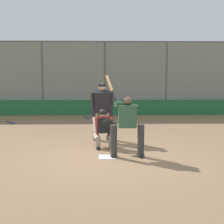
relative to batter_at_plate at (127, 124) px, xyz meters
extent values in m
plane|color=#846647|center=(0.51, 0.03, -0.85)|extent=(160.00, 160.00, 0.00)
cube|color=white|center=(0.51, 0.03, -0.84)|extent=(0.43, 0.43, 0.01)
cylinder|color=#515651|center=(-2.69, -8.31, 1.05)|extent=(0.08, 0.08, 3.79)
cylinder|color=#515651|center=(0.51, -8.31, 1.05)|extent=(0.08, 0.08, 3.79)
cylinder|color=#515651|center=(3.71, -8.31, 1.05)|extent=(0.08, 0.08, 3.79)
cube|color=gray|center=(0.51, -8.31, 1.05)|extent=(19.17, 0.01, 3.79)
cylinder|color=#515651|center=(0.51, -8.31, 2.91)|extent=(19.17, 0.06, 0.06)
cube|color=#236638|center=(0.51, -8.21, -0.47)|extent=(18.79, 0.18, 0.77)
cube|color=slate|center=(2.93, -10.33, -0.79)|extent=(13.42, 1.95, 0.12)
cube|color=slate|center=(2.93, -9.78, -0.63)|extent=(13.42, 0.55, 0.44)
cube|color=#B7BABC|center=(2.93, -9.78, -0.37)|extent=(13.42, 0.24, 0.08)
cube|color=slate|center=(2.93, -10.33, -0.47)|extent=(13.42, 0.55, 0.76)
cube|color=#B7BABC|center=(2.93, -10.33, -0.05)|extent=(13.42, 0.24, 0.08)
cube|color=slate|center=(2.93, -10.88, -0.31)|extent=(13.42, 0.55, 1.08)
cube|color=#B7BABC|center=(2.93, -10.88, 0.27)|extent=(13.42, 0.24, 0.08)
cylinder|color=#333333|center=(-0.36, 0.01, -0.43)|extent=(0.17, 0.17, 0.84)
cube|color=black|center=(-0.36, 0.01, -0.81)|extent=(0.11, 0.28, 0.08)
cylinder|color=#333333|center=(0.34, 0.01, -0.43)|extent=(0.17, 0.17, 0.84)
cube|color=black|center=(0.34, 0.01, -0.81)|extent=(0.11, 0.28, 0.08)
cube|color=#2D5138|center=(-0.01, 0.01, 0.21)|extent=(0.45, 0.26, 0.58)
sphere|color=brown|center=(-0.01, 0.01, 0.60)|extent=(0.21, 0.21, 0.21)
cylinder|color=#2D5138|center=(0.00, -0.02, 0.51)|extent=(0.59, 0.15, 0.22)
cylinder|color=#2D5138|center=(0.27, -0.02, 0.51)|extent=(0.13, 0.16, 0.16)
sphere|color=black|center=(0.28, -0.04, 0.57)|extent=(0.04, 0.04, 0.04)
cylinder|color=black|center=(0.33, -0.12, 0.71)|extent=(0.14, 0.18, 0.29)
cylinder|color=tan|center=(0.44, -0.29, 1.04)|extent=(0.22, 0.29, 0.42)
cylinder|color=gray|center=(0.38, -0.91, -0.71)|extent=(0.14, 0.14, 0.29)
cylinder|color=gray|center=(0.41, -1.10, -0.54)|extent=(0.24, 0.46, 0.22)
cube|color=black|center=(0.38, -0.91, -0.81)|extent=(0.14, 0.27, 0.08)
cylinder|color=gray|center=(0.76, -0.85, -0.71)|extent=(0.14, 0.14, 0.29)
cylinder|color=gray|center=(0.79, -1.03, -0.54)|extent=(0.24, 0.46, 0.22)
cube|color=black|center=(0.76, -0.85, -0.81)|extent=(0.14, 0.27, 0.08)
cube|color=maroon|center=(0.61, -1.11, -0.20)|extent=(0.47, 0.40, 0.52)
cube|color=black|center=(0.58, -0.97, -0.20)|extent=(0.39, 0.19, 0.43)
sphere|color=beige|center=(0.61, -1.11, 0.13)|extent=(0.19, 0.19, 0.19)
sphere|color=black|center=(0.61, -1.11, 0.17)|extent=(0.22, 0.22, 0.22)
cylinder|color=maroon|center=(0.42, -0.91, -0.03)|extent=(0.20, 0.51, 0.15)
ellipsoid|color=black|center=(0.47, -0.67, -0.07)|extent=(0.31, 0.15, 0.24)
cylinder|color=beige|center=(0.86, -1.07, -0.17)|extent=(0.13, 0.30, 0.42)
cylinder|color=gray|center=(0.43, -2.13, -0.38)|extent=(0.19, 0.19, 0.93)
cube|color=black|center=(0.43, -2.13, -0.81)|extent=(0.14, 0.29, 0.08)
cylinder|color=gray|center=(0.86, -2.08, -0.38)|extent=(0.19, 0.19, 0.93)
cube|color=black|center=(0.86, -2.08, -0.81)|extent=(0.14, 0.29, 0.08)
cube|color=black|center=(0.64, -2.04, 0.41)|extent=(0.55, 0.49, 0.71)
sphere|color=tan|center=(0.64, -2.04, 0.86)|extent=(0.23, 0.23, 0.23)
cylinder|color=black|center=(0.64, -2.04, 0.92)|extent=(0.24, 0.24, 0.08)
cylinder|color=black|center=(0.34, -2.01, 0.20)|extent=(0.14, 0.25, 0.99)
cylinder|color=black|center=(0.92, -1.95, 0.20)|extent=(0.18, 0.27, 0.99)
sphere|color=black|center=(1.52, -7.45, -0.82)|extent=(0.04, 0.04, 0.04)
cylinder|color=black|center=(1.47, -7.29, -0.82)|extent=(0.12, 0.33, 0.03)
cylinder|color=#334789|center=(1.36, -6.91, -0.82)|extent=(0.20, 0.46, 0.07)
sphere|color=black|center=(4.90, -5.97, -0.82)|extent=(0.04, 0.04, 0.04)
cylinder|color=black|center=(4.79, -5.84, -0.82)|extent=(0.24, 0.27, 0.03)
cylinder|color=#334789|center=(4.53, -5.54, -0.82)|extent=(0.35, 0.39, 0.07)
ellipsoid|color=black|center=(0.19, -5.07, -0.80)|extent=(0.30, 0.19, 0.11)
ellipsoid|color=black|center=(0.27, -4.98, -0.80)|extent=(0.11, 0.08, 0.09)
camera|label=1|loc=(0.61, 7.83, 1.29)|focal=50.00mm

